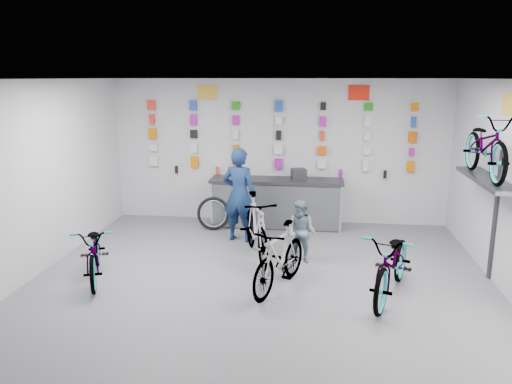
# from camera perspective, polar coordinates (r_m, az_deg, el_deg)

# --- Properties ---
(floor) EXTENTS (8.00, 8.00, 0.00)m
(floor) POSITION_cam_1_polar(r_m,az_deg,el_deg) (7.10, -0.09, -12.21)
(floor) COLOR #535257
(floor) RESTS_ON ground
(ceiling) EXTENTS (8.00, 8.00, 0.00)m
(ceiling) POSITION_cam_1_polar(r_m,az_deg,el_deg) (6.43, -0.10, 12.77)
(ceiling) COLOR white
(ceiling) RESTS_ON wall_back
(wall_back) EXTENTS (7.00, 0.00, 7.00)m
(wall_back) POSITION_cam_1_polar(r_m,az_deg,el_deg) (10.52, 2.61, 4.65)
(wall_back) COLOR silver
(wall_back) RESTS_ON floor
(wall_front) EXTENTS (7.00, 0.00, 7.00)m
(wall_front) POSITION_cam_1_polar(r_m,az_deg,el_deg) (2.94, -10.34, -18.56)
(wall_front) COLOR silver
(wall_front) RESTS_ON floor
(wall_left) EXTENTS (0.00, 8.00, 8.00)m
(wall_left) POSITION_cam_1_polar(r_m,az_deg,el_deg) (7.84, -26.40, 0.41)
(wall_left) COLOR silver
(wall_left) RESTS_ON floor
(counter) EXTENTS (2.70, 0.66, 1.00)m
(counter) POSITION_cam_1_polar(r_m,az_deg,el_deg) (10.27, 2.35, -1.32)
(counter) COLOR black
(counter) RESTS_ON floor
(merch_wall) EXTENTS (5.57, 0.08, 1.56)m
(merch_wall) POSITION_cam_1_polar(r_m,az_deg,el_deg) (10.42, 1.86, 6.16)
(merch_wall) COLOR silver
(merch_wall) RESTS_ON wall_back
(wall_bracket) EXTENTS (0.39, 1.90, 2.00)m
(wall_bracket) POSITION_cam_1_polar(r_m,az_deg,el_deg) (8.14, 24.98, 0.71)
(wall_bracket) COLOR #333338
(wall_bracket) RESTS_ON wall_right
(sign_left) EXTENTS (0.42, 0.02, 0.30)m
(sign_left) POSITION_cam_1_polar(r_m,az_deg,el_deg) (10.61, -5.59, 11.29)
(sign_left) COLOR gold
(sign_left) RESTS_ON wall_back
(sign_right) EXTENTS (0.42, 0.02, 0.30)m
(sign_right) POSITION_cam_1_polar(r_m,az_deg,el_deg) (10.39, 11.66, 11.06)
(sign_right) COLOR red
(sign_right) RESTS_ON wall_back
(sign_side) EXTENTS (0.02, 0.40, 0.30)m
(sign_side) POSITION_cam_1_polar(r_m,az_deg,el_deg) (8.05, 26.84, 8.95)
(sign_side) COLOR gold
(sign_side) RESTS_ON wall_right
(bike_left) EXTENTS (1.17, 1.78, 0.88)m
(bike_left) POSITION_cam_1_polar(r_m,az_deg,el_deg) (8.02, -17.91, -6.46)
(bike_left) COLOR gray
(bike_left) RESTS_ON floor
(bike_center) EXTENTS (1.02, 1.67, 0.97)m
(bike_center) POSITION_cam_1_polar(r_m,az_deg,el_deg) (7.27, 2.71, -7.48)
(bike_center) COLOR gray
(bike_center) RESTS_ON floor
(bike_right) EXTENTS (1.26, 2.01, 1.00)m
(bike_right) POSITION_cam_1_polar(r_m,az_deg,el_deg) (7.26, 15.40, -7.88)
(bike_right) COLOR gray
(bike_right) RESTS_ON floor
(bike_service) EXTENTS (1.05, 1.90, 1.10)m
(bike_service) POSITION_cam_1_polar(r_m,az_deg,el_deg) (8.44, 0.04, -4.06)
(bike_service) COLOR gray
(bike_service) RESTS_ON floor
(bike_wall) EXTENTS (0.63, 1.80, 0.95)m
(bike_wall) POSITION_cam_1_polar(r_m,az_deg,el_deg) (8.02, 24.85, 4.84)
(bike_wall) COLOR gray
(bike_wall) RESTS_ON wall_bracket
(clerk) EXTENTS (0.72, 0.56, 1.77)m
(clerk) POSITION_cam_1_polar(r_m,az_deg,el_deg) (9.28, -1.92, -0.32)
(clerk) COLOR #102348
(clerk) RESTS_ON floor
(customer) EXTENTS (0.63, 0.57, 1.05)m
(customer) POSITION_cam_1_polar(r_m,az_deg,el_deg) (8.32, 5.18, -4.53)
(customer) COLOR slate
(customer) RESTS_ON floor
(spare_wheel) EXTENTS (0.68, 0.21, 0.68)m
(spare_wheel) POSITION_cam_1_polar(r_m,az_deg,el_deg) (10.13, -4.90, -2.47)
(spare_wheel) COLOR black
(spare_wheel) RESTS_ON floor
(register) EXTENTS (0.34, 0.36, 0.22)m
(register) POSITION_cam_1_polar(r_m,az_deg,el_deg) (10.12, 4.89, 2.04)
(register) COLOR black
(register) RESTS_ON counter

